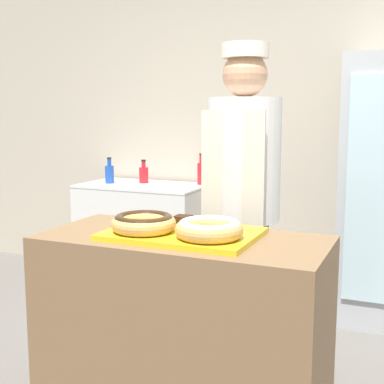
{
  "coord_description": "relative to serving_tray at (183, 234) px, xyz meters",
  "views": [
    {
      "loc": [
        0.92,
        -2.04,
        1.44
      ],
      "look_at": [
        0.0,
        0.1,
        1.08
      ],
      "focal_mm": 50.0,
      "sensor_mm": 36.0,
      "label": 1
    }
  ],
  "objects": [
    {
      "name": "wall_back",
      "position": [
        0.0,
        2.13,
        0.43
      ],
      "size": [
        8.0,
        0.06,
        2.7
      ],
      "color": "#BCB29E",
      "rests_on": "ground_plane"
    },
    {
      "name": "display_counter",
      "position": [
        0.0,
        0.0,
        -0.46
      ],
      "size": [
        1.24,
        0.58,
        0.9
      ],
      "color": "brown",
      "rests_on": "ground_plane"
    },
    {
      "name": "serving_tray",
      "position": [
        0.0,
        0.0,
        0.0
      ],
      "size": [
        0.64,
        0.44,
        0.02
      ],
      "color": "yellow",
      "rests_on": "display_counter"
    },
    {
      "name": "donut_chocolate_glaze",
      "position": [
        -0.15,
        -0.07,
        0.05
      ],
      "size": [
        0.28,
        0.28,
        0.07
      ],
      "color": "tan",
      "rests_on": "serving_tray"
    },
    {
      "name": "donut_light_glaze",
      "position": [
        0.15,
        -0.07,
        0.05
      ],
      "size": [
        0.28,
        0.28,
        0.07
      ],
      "color": "tan",
      "rests_on": "serving_tray"
    },
    {
      "name": "brownie_back_left",
      "position": [
        -0.07,
        0.16,
        0.03
      ],
      "size": [
        0.07,
        0.07,
        0.03
      ],
      "color": "black",
      "rests_on": "serving_tray"
    },
    {
      "name": "brownie_back_right",
      "position": [
        0.07,
        0.16,
        0.03
      ],
      "size": [
        0.07,
        0.07,
        0.03
      ],
      "color": "black",
      "rests_on": "serving_tray"
    },
    {
      "name": "baker_person",
      "position": [
        0.06,
        0.64,
        0.03
      ],
      "size": [
        0.39,
        0.39,
        1.78
      ],
      "color": "#4C4C51",
      "rests_on": "ground_plane"
    },
    {
      "name": "chest_freezer",
      "position": [
        -1.16,
        1.77,
        -0.49
      ],
      "size": [
        1.01,
        0.59,
        0.85
      ],
      "color": "silver",
      "rests_on": "ground_plane"
    },
    {
      "name": "bottle_red",
      "position": [
        -1.2,
        1.85,
        0.0
      ],
      "size": [
        0.08,
        0.08,
        0.19
      ],
      "color": "red",
      "rests_on": "chest_freezer"
    },
    {
      "name": "bottle_blue",
      "position": [
        -1.45,
        1.73,
        0.01
      ],
      "size": [
        0.07,
        0.07,
        0.21
      ],
      "color": "#1E4CB2",
      "rests_on": "chest_freezer"
    },
    {
      "name": "bottle_red_b",
      "position": [
        -0.72,
        1.95,
        0.03
      ],
      "size": [
        0.06,
        0.06,
        0.25
      ],
      "color": "red",
      "rests_on": "chest_freezer"
    }
  ]
}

